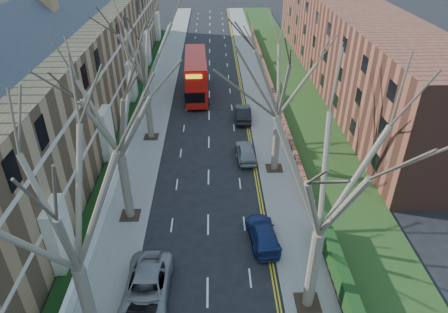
{
  "coord_description": "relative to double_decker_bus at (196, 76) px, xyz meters",
  "views": [
    {
      "loc": [
        0.53,
        -6.86,
        19.1
      ],
      "look_at": [
        1.29,
        20.2,
        2.5
      ],
      "focal_mm": 32.0,
      "sensor_mm": 36.0,
      "label": 1
    }
  ],
  "objects": [
    {
      "name": "tree_left_mid",
      "position": [
        -4.16,
        -33.24,
        7.3
      ],
      "size": [
        10.5,
        10.5,
        14.71
      ],
      "color": "#675C49",
      "rests_on": "ground"
    },
    {
      "name": "tree_right_mid",
      "position": [
        7.24,
        -31.24,
        7.3
      ],
      "size": [
        10.5,
        10.5,
        14.71
      ],
      "color": "#675C49",
      "rests_on": "ground"
    },
    {
      "name": "car_left_far",
      "position": [
        -1.91,
        -30.57,
        -1.48
      ],
      "size": [
        2.71,
        5.68,
        1.56
      ],
      "primitive_type": "imported",
      "rotation": [
        0.0,
        0.0,
        -0.02
      ],
      "color": "gray",
      "rests_on": "ground"
    },
    {
      "name": "tree_right_far",
      "position": [
        7.24,
        -17.24,
        6.99
      ],
      "size": [
        10.15,
        10.15,
        14.22
      ],
      "color": "#675C49",
      "rests_on": "ground"
    },
    {
      "name": "pavement_left",
      "position": [
        -4.46,
        -0.24,
        -2.2
      ],
      "size": [
        3.0,
        102.0,
        0.12
      ],
      "primitive_type": "cube",
      "color": "slate",
      "rests_on": "ground"
    },
    {
      "name": "pavement_right",
      "position": [
        7.54,
        -0.24,
        -2.2
      ],
      "size": [
        3.0,
        102.0,
        0.12
      ],
      "primitive_type": "cube",
      "color": "slate",
      "rests_on": "ground"
    },
    {
      "name": "tree_left_far",
      "position": [
        -4.16,
        -23.24,
        6.98
      ],
      "size": [
        10.15,
        10.15,
        14.22
      ],
      "color": "#675C49",
      "rests_on": "ground"
    },
    {
      "name": "car_right_near",
      "position": [
        5.24,
        -26.04,
        -1.61
      ],
      "size": [
        2.24,
        4.62,
        1.3
      ],
      "primitive_type": "imported",
      "rotation": [
        0.0,
        0.0,
        3.24
      ],
      "color": "navy",
      "rests_on": "ground"
    },
    {
      "name": "front_wall_left",
      "position": [
        -6.11,
        -8.24,
        -1.64
      ],
      "size": [
        0.3,
        78.0,
        1.0
      ],
      "color": "white",
      "rests_on": "ground"
    },
    {
      "name": "grass_verge_right",
      "position": [
        12.04,
        -0.24,
        -2.11
      ],
      "size": [
        6.0,
        102.0,
        0.06
      ],
      "color": "#213E16",
      "rests_on": "ground"
    },
    {
      "name": "tree_left_dist",
      "position": [
        -4.16,
        -11.24,
        7.3
      ],
      "size": [
        10.5,
        10.5,
        14.71
      ],
      "color": "#675C49",
      "rests_on": "ground"
    },
    {
      "name": "double_decker_bus",
      "position": [
        0.0,
        0.0,
        0.0
      ],
      "size": [
        3.13,
        11.07,
        4.59
      ],
      "rotation": [
        0.0,
        0.0,
        3.18
      ],
      "color": "#B9130D",
      "rests_on": "ground"
    },
    {
      "name": "flats_right",
      "position": [
        19.0,
        3.76,
        2.73
      ],
      "size": [
        13.97,
        54.0,
        10.0
      ],
      "color": "brown",
      "rests_on": "ground"
    },
    {
      "name": "car_right_far",
      "position": [
        5.21,
        -7.37,
        -1.52
      ],
      "size": [
        1.69,
        4.52,
        1.48
      ],
      "primitive_type": "imported",
      "rotation": [
        0.0,
        0.0,
        3.11
      ],
      "color": "black",
      "rests_on": "ground"
    },
    {
      "name": "terrace_left",
      "position": [
        -12.11,
        -8.24,
        3.27
      ],
      "size": [
        9.7,
        78.0,
        13.6
      ],
      "color": "#99754E",
      "rests_on": "ground"
    },
    {
      "name": "car_right_mid",
      "position": [
        4.88,
        -15.35,
        -1.55
      ],
      "size": [
        1.91,
        4.26,
        1.42
      ],
      "primitive_type": "imported",
      "rotation": [
        0.0,
        0.0,
        3.2
      ],
      "color": "gray",
      "rests_on": "ground"
    }
  ]
}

